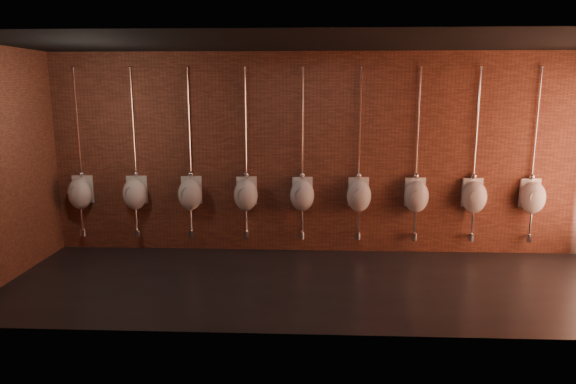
# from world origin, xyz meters

# --- Properties ---
(ground) EXTENTS (8.50, 8.50, 0.00)m
(ground) POSITION_xyz_m (0.00, 0.00, 0.00)
(ground) COLOR black
(ground) RESTS_ON ground
(room_shell) EXTENTS (8.54, 3.04, 3.22)m
(room_shell) POSITION_xyz_m (0.00, 0.00, 2.01)
(room_shell) COLOR black
(room_shell) RESTS_ON ground
(urinal_0) EXTENTS (0.43, 0.38, 2.72)m
(urinal_0) POSITION_xyz_m (-3.84, 1.36, 0.97)
(urinal_0) COLOR silver
(urinal_0) RESTS_ON ground
(urinal_1) EXTENTS (0.43, 0.38, 2.72)m
(urinal_1) POSITION_xyz_m (-2.93, 1.36, 0.97)
(urinal_1) COLOR silver
(urinal_1) RESTS_ON ground
(urinal_2) EXTENTS (0.43, 0.38, 2.72)m
(urinal_2) POSITION_xyz_m (-2.03, 1.36, 0.97)
(urinal_2) COLOR silver
(urinal_2) RESTS_ON ground
(urinal_3) EXTENTS (0.43, 0.38, 2.72)m
(urinal_3) POSITION_xyz_m (-1.12, 1.36, 0.97)
(urinal_3) COLOR silver
(urinal_3) RESTS_ON ground
(urinal_4) EXTENTS (0.43, 0.38, 2.72)m
(urinal_4) POSITION_xyz_m (-0.22, 1.36, 0.97)
(urinal_4) COLOR silver
(urinal_4) RESTS_ON ground
(urinal_5) EXTENTS (0.43, 0.38, 2.72)m
(urinal_5) POSITION_xyz_m (0.68, 1.36, 0.97)
(urinal_5) COLOR silver
(urinal_5) RESTS_ON ground
(urinal_6) EXTENTS (0.43, 0.38, 2.72)m
(urinal_6) POSITION_xyz_m (1.59, 1.36, 0.97)
(urinal_6) COLOR silver
(urinal_6) RESTS_ON ground
(urinal_7) EXTENTS (0.43, 0.38, 2.72)m
(urinal_7) POSITION_xyz_m (2.49, 1.36, 0.97)
(urinal_7) COLOR silver
(urinal_7) RESTS_ON ground
(urinal_8) EXTENTS (0.43, 0.38, 2.72)m
(urinal_8) POSITION_xyz_m (3.40, 1.36, 0.97)
(urinal_8) COLOR silver
(urinal_8) RESTS_ON ground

